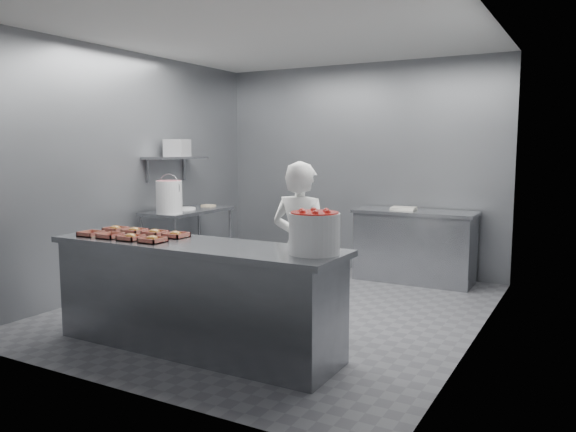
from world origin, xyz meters
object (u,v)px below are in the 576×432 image
(tray_0, at_px, (91,233))
(tray_2, at_px, (131,237))
(tray_6, at_px, (155,233))
(appliance, at_px, (177,148))
(prep_table, at_px, (188,234))
(tray_1, at_px, (111,236))
(back_counter, at_px, (414,246))
(service_counter, at_px, (195,296))
(glaze_bucket, at_px, (169,196))
(worker, at_px, (301,248))
(tray_3, at_px, (153,239))
(tray_5, at_px, (135,231))
(tray_7, at_px, (176,235))
(strawberry_tub, at_px, (314,232))
(tray_4, at_px, (116,229))

(tray_0, bearing_deg, tray_2, -0.00)
(tray_0, relative_size, tray_2, 1.00)
(tray_6, bearing_deg, appliance, 124.63)
(prep_table, bearing_deg, tray_1, -67.65)
(back_counter, relative_size, tray_6, 8.01)
(service_counter, relative_size, tray_2, 13.88)
(glaze_bucket, bearing_deg, worker, -18.45)
(tray_2, distance_m, appliance, 2.59)
(prep_table, distance_m, tray_3, 2.51)
(prep_table, bearing_deg, tray_6, -58.67)
(tray_6, bearing_deg, tray_3, -50.47)
(tray_1, xyz_separation_m, tray_5, (-0.00, 0.29, 0.00))
(service_counter, bearing_deg, tray_7, 154.97)
(back_counter, height_order, tray_3, tray_3)
(strawberry_tub, bearing_deg, appliance, 146.24)
(tray_5, distance_m, strawberry_tub, 1.88)
(service_counter, relative_size, worker, 1.67)
(service_counter, distance_m, tray_5, 0.93)
(tray_5, xyz_separation_m, glaze_bucket, (-0.77, 1.36, 0.18))
(tray_2, relative_size, worker, 0.12)
(service_counter, xyz_separation_m, worker, (0.57, 0.80, 0.33))
(tray_2, bearing_deg, glaze_bucket, 121.42)
(tray_0, xyz_separation_m, worker, (1.60, 0.94, -0.14))
(tray_3, xyz_separation_m, strawberry_tub, (1.39, 0.19, 0.14))
(tray_6, bearing_deg, service_counter, -14.77)
(tray_4, height_order, tray_7, same)
(service_counter, bearing_deg, worker, 54.36)
(tray_2, xyz_separation_m, tray_5, (-0.24, 0.29, 0.00))
(tray_1, bearing_deg, strawberry_tub, 5.78)
(prep_table, distance_m, tray_1, 2.29)
(back_counter, height_order, glaze_bucket, glaze_bucket)
(tray_7, xyz_separation_m, appliance, (-1.51, 1.84, 0.75))
(service_counter, height_order, tray_4, tray_4)
(tray_0, bearing_deg, prep_table, 106.52)
(tray_1, relative_size, tray_5, 1.00)
(tray_4, relative_size, worker, 0.12)
(tray_0, relative_size, appliance, 0.65)
(tray_7, bearing_deg, prep_table, 126.56)
(service_counter, bearing_deg, tray_5, 169.59)
(tray_3, height_order, tray_4, same)
(prep_table, xyz_separation_m, glaze_bucket, (0.09, -0.44, 0.51))
(tray_6, bearing_deg, strawberry_tub, -3.56)
(worker, bearing_deg, tray_6, 31.87)
(tray_4, bearing_deg, back_counter, 58.11)
(service_counter, distance_m, tray_4, 1.14)
(service_counter, distance_m, glaze_bucket, 2.27)
(tray_3, xyz_separation_m, appliance, (-1.51, 2.13, 0.75))
(tray_5, bearing_deg, back_counter, 61.41)
(tray_6, height_order, strawberry_tub, strawberry_tub)
(tray_3, relative_size, tray_5, 1.00)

